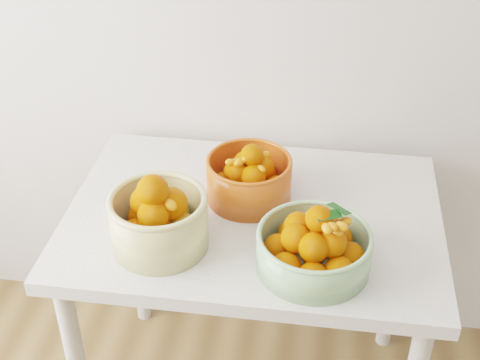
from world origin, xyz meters
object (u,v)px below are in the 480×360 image
Objects in this scene: bowl_orange at (249,178)px; bowl_green at (314,247)px; table at (253,240)px; bowl_cream at (159,219)px.

bowl_green is at bearing -53.83° from bowl_orange.
bowl_cream reaches higher than table.
bowl_orange is at bearing 49.73° from bowl_cream.
table is 3.79× the size of bowl_orange.
bowl_cream is 1.18× the size of bowl_orange.
bowl_cream is at bearing -130.27° from bowl_orange.
bowl_cream is 0.39m from bowl_green.
bowl_green reaches higher than bowl_orange.
table is at bearing 37.43° from bowl_cream.
bowl_green is 0.32m from bowl_orange.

